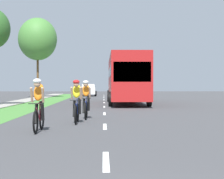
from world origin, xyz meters
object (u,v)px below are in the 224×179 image
(cyclist_distant, at_px, (86,99))
(sedan_white, at_px, (89,90))
(suv_silver, at_px, (115,88))
(street_tree_far, at_px, (38,39))
(cyclist_lead, at_px, (39,104))
(bus_red, at_px, (126,77))
(cyclist_trailing, at_px, (77,101))

(cyclist_distant, xyz_separation_m, sedan_white, (-1.18, 31.94, -0.04))
(cyclist_distant, distance_m, suv_silver, 43.82)
(street_tree_far, bearing_deg, cyclist_distant, -75.78)
(cyclist_lead, relative_size, suv_silver, 0.37)
(cyclist_distant, bearing_deg, sedan_white, 92.11)
(bus_red, relative_size, sedan_white, 2.70)
(suv_silver, bearing_deg, cyclist_lead, -94.51)
(cyclist_trailing, xyz_separation_m, bus_red, (2.68, 14.22, 1.17))
(cyclist_lead, relative_size, sedan_white, 0.40)
(suv_silver, bearing_deg, cyclist_distant, -93.37)
(cyclist_lead, bearing_deg, suv_silver, 85.49)
(cyclist_lead, relative_size, cyclist_distant, 1.00)
(cyclist_distant, xyz_separation_m, street_tree_far, (-6.61, 26.06, 5.68))
(cyclist_lead, xyz_separation_m, suv_silver, (3.79, 47.95, 0.14))
(street_tree_far, bearing_deg, bus_red, -56.45)
(cyclist_lead, xyz_separation_m, cyclist_trailing, (0.95, 2.44, 0.00))
(sedan_white, bearing_deg, street_tree_far, -132.71)
(cyclist_trailing, bearing_deg, bus_red, 79.32)
(bus_red, relative_size, suv_silver, 2.47)
(cyclist_distant, relative_size, street_tree_far, 0.19)
(bus_red, distance_m, suv_silver, 31.32)
(sedan_white, bearing_deg, cyclist_trailing, -88.43)
(cyclist_lead, relative_size, bus_red, 0.15)
(cyclist_lead, distance_m, bus_red, 17.09)
(cyclist_lead, height_order, cyclist_trailing, same)
(cyclist_trailing, relative_size, cyclist_distant, 1.00)
(cyclist_trailing, height_order, suv_silver, suv_silver)
(cyclist_distant, height_order, street_tree_far, street_tree_far)
(sedan_white, height_order, suv_silver, suv_silver)
(bus_red, relative_size, street_tree_far, 1.31)
(bus_red, bearing_deg, suv_silver, 89.72)
(sedan_white, relative_size, suv_silver, 0.91)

